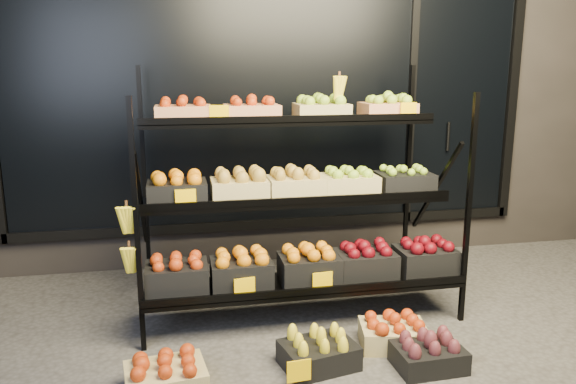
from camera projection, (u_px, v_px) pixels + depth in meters
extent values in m
plane|color=#514F4C|center=(318.00, 348.00, 3.37)|extent=(24.00, 24.00, 0.00)
cube|color=#2D2826|center=(255.00, 56.00, 5.47)|extent=(6.00, 2.00, 3.50)
cube|color=black|center=(272.00, 79.00, 4.54)|extent=(4.20, 0.04, 2.40)
cube|color=black|center=(273.00, 223.00, 4.79)|extent=(4.30, 0.06, 0.08)
cube|color=black|center=(513.00, 78.00, 4.93)|extent=(0.08, 0.06, 2.50)
cube|color=black|center=(412.00, 78.00, 4.75)|extent=(0.06, 0.06, 2.50)
cylinder|color=black|center=(448.00, 137.00, 4.90)|extent=(0.02, 0.02, 0.25)
cube|color=black|center=(137.00, 229.00, 3.18)|extent=(0.03, 0.03, 1.50)
cube|color=black|center=(468.00, 211.00, 3.57)|extent=(0.03, 0.03, 1.50)
cube|color=black|center=(144.00, 181.00, 4.09)|extent=(0.03, 0.03, 1.66)
cube|color=black|center=(408.00, 171.00, 4.48)|extent=(0.03, 0.03, 1.66)
cube|color=black|center=(305.00, 285.00, 3.65)|extent=(2.05, 0.42, 0.03)
cube|color=black|center=(313.00, 291.00, 3.45)|extent=(2.05, 0.02, 0.05)
cube|color=black|center=(296.00, 199.00, 3.82)|extent=(2.05, 0.40, 0.03)
cube|color=black|center=(302.00, 201.00, 3.64)|extent=(2.05, 0.02, 0.05)
cube|color=black|center=(287.00, 122.00, 4.00)|extent=(2.05, 0.40, 0.03)
cube|color=black|center=(293.00, 119.00, 3.81)|extent=(2.05, 0.02, 0.05)
cube|color=tan|center=(183.00, 114.00, 3.85)|extent=(0.38, 0.28, 0.11)
ellipsoid|color=#B92B0D|center=(183.00, 101.00, 3.83)|extent=(0.32, 0.24, 0.07)
cube|color=tan|center=(252.00, 112.00, 3.94)|extent=(0.38, 0.28, 0.11)
ellipsoid|color=#B92B0D|center=(252.00, 100.00, 3.92)|extent=(0.32, 0.24, 0.07)
cube|color=tan|center=(321.00, 111.00, 4.03)|extent=(0.38, 0.28, 0.11)
ellipsoid|color=#9CC731|center=(322.00, 99.00, 4.01)|extent=(0.32, 0.24, 0.07)
cube|color=tan|center=(387.00, 110.00, 4.13)|extent=(0.38, 0.28, 0.11)
ellipsoid|color=#9CC731|center=(388.00, 99.00, 4.11)|extent=(0.32, 0.24, 0.07)
cube|color=black|center=(177.00, 192.00, 3.66)|extent=(0.38, 0.28, 0.14)
ellipsoid|color=orange|center=(177.00, 177.00, 3.63)|extent=(0.32, 0.24, 0.07)
cube|color=tan|center=(240.00, 190.00, 3.73)|extent=(0.38, 0.28, 0.14)
ellipsoid|color=#B18932|center=(240.00, 175.00, 3.71)|extent=(0.32, 0.24, 0.07)
cube|color=tan|center=(295.00, 187.00, 3.80)|extent=(0.38, 0.28, 0.14)
ellipsoid|color=#B18932|center=(295.00, 173.00, 3.78)|extent=(0.32, 0.24, 0.07)
cube|color=tan|center=(349.00, 185.00, 3.88)|extent=(0.38, 0.28, 0.14)
ellipsoid|color=#9CC731|center=(349.00, 171.00, 3.85)|extent=(0.32, 0.24, 0.07)
cube|color=black|center=(404.00, 183.00, 3.95)|extent=(0.38, 0.28, 0.14)
ellipsoid|color=#9CC731|center=(405.00, 169.00, 3.93)|extent=(0.32, 0.24, 0.07)
cube|color=black|center=(177.00, 278.00, 3.47)|extent=(0.38, 0.28, 0.18)
ellipsoid|color=#B92B0D|center=(176.00, 260.00, 3.44)|extent=(0.32, 0.24, 0.07)
cube|color=black|center=(241.00, 274.00, 3.55)|extent=(0.38, 0.28, 0.18)
ellipsoid|color=orange|center=(241.00, 256.00, 3.52)|extent=(0.32, 0.24, 0.07)
cube|color=black|center=(309.00, 269.00, 3.63)|extent=(0.38, 0.28, 0.18)
ellipsoid|color=orange|center=(309.00, 251.00, 3.60)|extent=(0.32, 0.24, 0.07)
cube|color=black|center=(365.00, 265.00, 3.70)|extent=(0.38, 0.28, 0.18)
ellipsoid|color=#5B060E|center=(366.00, 248.00, 3.68)|extent=(0.32, 0.24, 0.07)
cube|color=black|center=(425.00, 261.00, 3.78)|extent=(0.38, 0.28, 0.18)
ellipsoid|color=#5B060E|center=(426.00, 244.00, 3.76)|extent=(0.32, 0.24, 0.07)
ellipsoid|color=yellow|center=(126.00, 205.00, 3.16)|extent=(0.14, 0.08, 0.22)
ellipsoid|color=yellow|center=(129.00, 245.00, 3.21)|extent=(0.14, 0.08, 0.22)
ellipsoid|color=yellow|center=(339.00, 75.00, 3.90)|extent=(0.14, 0.08, 0.22)
cube|color=#FFC200|center=(186.00, 199.00, 3.52)|extent=(0.13, 0.01, 0.12)
cube|color=#FFC200|center=(408.00, 111.00, 4.00)|extent=(0.13, 0.01, 0.12)
cube|color=#FFC200|center=(219.00, 114.00, 3.75)|extent=(0.13, 0.01, 0.12)
cube|color=#FFC200|center=(245.00, 287.00, 3.41)|extent=(0.13, 0.01, 0.12)
cube|color=#FFC200|center=(323.00, 281.00, 3.50)|extent=(0.13, 0.01, 0.12)
cube|color=#FFC200|center=(299.00, 378.00, 2.94)|extent=(0.13, 0.01, 0.12)
cube|color=tan|center=(166.00, 380.00, 2.90)|extent=(0.44, 0.35, 0.14)
ellipsoid|color=#B92B0D|center=(165.00, 363.00, 2.88)|extent=(0.37, 0.29, 0.07)
cube|color=black|center=(319.00, 355.00, 3.15)|extent=(0.46, 0.37, 0.14)
ellipsoid|color=yellow|center=(319.00, 339.00, 3.13)|extent=(0.38, 0.31, 0.07)
cube|color=tan|center=(393.00, 336.00, 3.38)|extent=(0.43, 0.35, 0.13)
ellipsoid|color=#B92B0D|center=(394.00, 321.00, 3.36)|extent=(0.36, 0.29, 0.07)
cube|color=black|center=(428.00, 357.00, 3.14)|extent=(0.38, 0.29, 0.13)
ellipsoid|color=maroon|center=(429.00, 342.00, 3.11)|extent=(0.32, 0.24, 0.07)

